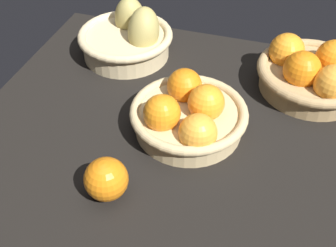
{
  "coord_description": "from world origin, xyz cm",
  "views": [
    {
      "loc": [
        14.47,
        -58.19,
        59.64
      ],
      "look_at": [
        -2.39,
        -3.92,
        7.0
      ],
      "focal_mm": 44.74,
      "sensor_mm": 36.0,
      "label": 1
    }
  ],
  "objects_px": {
    "basket_far_left_pears": "(129,37)",
    "basket_far_right": "(313,73)",
    "basket_center": "(188,114)",
    "loose_orange_front_gap": "(106,179)"
  },
  "relations": [
    {
      "from": "basket_center",
      "to": "loose_orange_front_gap",
      "type": "distance_m",
      "value": 0.21
    },
    {
      "from": "basket_center",
      "to": "basket_far_left_pears",
      "type": "relative_size",
      "value": 0.99
    },
    {
      "from": "basket_far_left_pears",
      "to": "basket_far_right",
      "type": "xyz_separation_m",
      "value": [
        0.42,
        -0.02,
        -0.0
      ]
    },
    {
      "from": "basket_center",
      "to": "basket_far_left_pears",
      "type": "distance_m",
      "value": 0.3
    },
    {
      "from": "basket_far_left_pears",
      "to": "basket_far_right",
      "type": "height_order",
      "value": "basket_far_left_pears"
    },
    {
      "from": "basket_center",
      "to": "basket_far_left_pears",
      "type": "bearing_deg",
      "value": 133.34
    },
    {
      "from": "basket_center",
      "to": "basket_far_left_pears",
      "type": "xyz_separation_m",
      "value": [
        -0.21,
        0.22,
        0.0
      ]
    },
    {
      "from": "basket_far_left_pears",
      "to": "basket_far_right",
      "type": "bearing_deg",
      "value": -2.11
    },
    {
      "from": "basket_center",
      "to": "loose_orange_front_gap",
      "type": "relative_size",
      "value": 3.06
    },
    {
      "from": "basket_center",
      "to": "basket_far_right",
      "type": "height_order",
      "value": "basket_far_right"
    }
  ]
}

